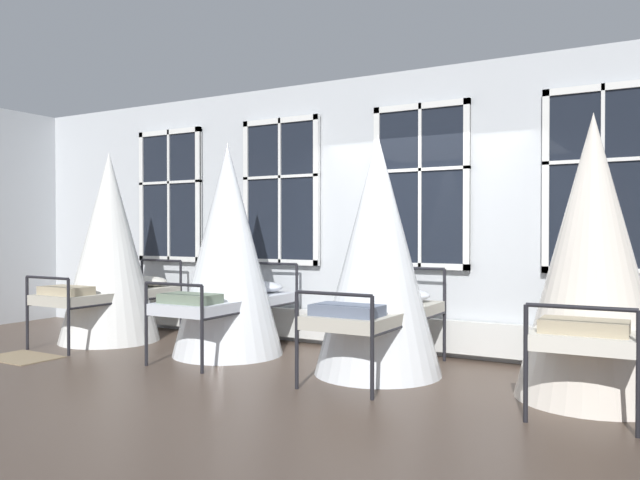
# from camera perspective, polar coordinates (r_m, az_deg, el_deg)

# --- Properties ---
(ground) EXTENTS (23.70, 23.70, 0.00)m
(ground) POSITION_cam_1_polar(r_m,az_deg,el_deg) (6.35, 4.99, -12.12)
(ground) COLOR #4C3D33
(back_wall_with_windows) EXTENTS (12.85, 0.10, 3.28)m
(back_wall_with_windows) POSITION_cam_1_polar(r_m,az_deg,el_deg) (7.42, 9.32, 2.51)
(back_wall_with_windows) COLOR silver
(back_wall_with_windows) RESTS_ON ground
(window_bank) EXTENTS (8.78, 0.10, 2.81)m
(window_bank) POSITION_cam_1_polar(r_m,az_deg,el_deg) (7.31, 8.98, -1.37)
(window_bank) COLOR black
(window_bank) RESTS_ON ground
(cot_first) EXTENTS (1.27, 1.88, 2.44)m
(cot_first) POSITION_cam_1_polar(r_m,az_deg,el_deg) (8.62, -18.40, -0.79)
(cot_first) COLOR black
(cot_first) RESTS_ON ground
(cot_second) EXTENTS (1.27, 1.89, 2.43)m
(cot_second) POSITION_cam_1_polar(r_m,az_deg,el_deg) (7.37, -8.28, -1.07)
(cot_second) COLOR black
(cot_second) RESTS_ON ground
(cot_third) EXTENTS (1.27, 1.88, 2.38)m
(cot_third) POSITION_cam_1_polar(r_m,az_deg,el_deg) (6.32, 5.23, -1.59)
(cot_third) COLOR black
(cot_third) RESTS_ON ground
(cot_fourth) EXTENTS (1.27, 1.90, 2.42)m
(cot_fourth) POSITION_cam_1_polar(r_m,az_deg,el_deg) (5.80, 23.31, -1.69)
(cot_fourth) COLOR black
(cot_fourth) RESTS_ON ground
(rug_first) EXTENTS (0.81, 0.58, 0.01)m
(rug_first) POSITION_cam_1_polar(r_m,az_deg,el_deg) (7.95, -25.21, -9.53)
(rug_first) COLOR #8E7A5B
(rug_first) RESTS_ON ground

